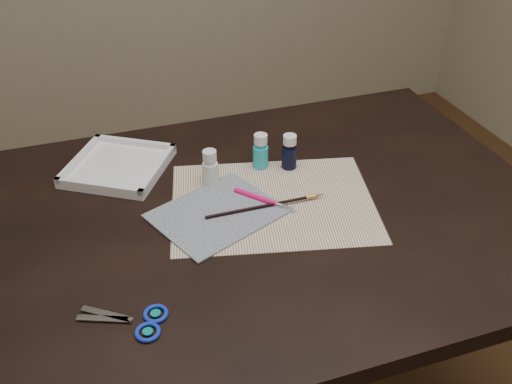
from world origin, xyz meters
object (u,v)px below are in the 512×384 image
object	(u,v)px
scissors	(121,321)
paint_bottle_white	(210,168)
paint_bottle_navy	(289,152)
palette_tray	(118,165)
paper	(273,202)
paint_bottle_cyan	(261,151)
canvas	(217,213)

from	to	relation	value
scissors	paint_bottle_white	bearing A→B (deg)	-103.31
paint_bottle_navy	palette_tray	bearing A→B (deg)	162.85
paper	palette_tray	xyz separation A→B (m)	(-0.31, 0.24, 0.01)
scissors	paper	bearing A→B (deg)	-124.15
paper	paint_bottle_cyan	distance (m)	0.16
paper	scissors	world-z (taller)	scissors
canvas	scissors	xyz separation A→B (m)	(-0.24, -0.24, 0.00)
paper	canvas	bearing A→B (deg)	-178.37
paper	palette_tray	bearing A→B (deg)	141.32
paper	paint_bottle_navy	size ratio (longest dim) A/B	5.03
paint_bottle_white	palette_tray	xyz separation A→B (m)	(-0.20, 0.13, -0.03)
paint_bottle_white	palette_tray	bearing A→B (deg)	146.66
paint_bottle_cyan	scissors	distance (m)	0.56
paint_bottle_white	scissors	bearing A→B (deg)	-125.20
scissors	canvas	bearing A→B (deg)	-112.38
canvas	paint_bottle_navy	xyz separation A→B (m)	(0.22, 0.13, 0.04)
canvas	scissors	bearing A→B (deg)	-134.26
paint_bottle_navy	palette_tray	xyz separation A→B (m)	(-0.39, 0.12, -0.03)
paint_bottle_navy	scissors	size ratio (longest dim) A/B	0.51
paint_bottle_white	paint_bottle_navy	xyz separation A→B (m)	(0.20, 0.01, 0.00)
paper	paint_bottle_navy	bearing A→B (deg)	55.09
paint_bottle_white	paint_bottle_navy	world-z (taller)	same
paper	paint_bottle_cyan	bearing A→B (deg)	81.55
paint_bottle_white	paint_bottle_cyan	size ratio (longest dim) A/B	0.99
paint_bottle_cyan	paint_bottle_navy	bearing A→B (deg)	-20.25
scissors	palette_tray	bearing A→B (deg)	-75.20
paint_bottle_cyan	scissors	bearing A→B (deg)	-134.57
paint_bottle_navy	scissors	world-z (taller)	paint_bottle_navy
paint_bottle_white	paint_bottle_navy	distance (m)	0.20
scissors	palette_tray	size ratio (longest dim) A/B	0.79
canvas	palette_tray	bearing A→B (deg)	125.33
canvas	scissors	size ratio (longest dim) A/B	1.48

